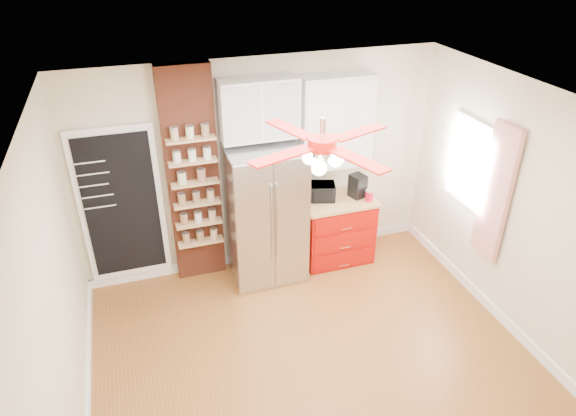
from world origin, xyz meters
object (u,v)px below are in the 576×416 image
object	(u,v)px
red_cabinet	(336,229)
coffee_maker	(358,186)
pantry_jar_oats	(182,178)
ceiling_fan	(322,144)
canister_left	(369,196)
fridge	(266,214)
toaster_oven	(319,192)

from	to	relation	value
red_cabinet	coffee_maker	distance (m)	0.65
pantry_jar_oats	ceiling_fan	bearing A→B (deg)	-60.81
ceiling_fan	canister_left	distance (m)	2.47
coffee_maker	ceiling_fan	bearing A→B (deg)	-142.56
red_cabinet	pantry_jar_oats	world-z (taller)	pantry_jar_oats
fridge	pantry_jar_oats	bearing A→B (deg)	171.34
fridge	red_cabinet	bearing A→B (deg)	2.95
toaster_oven	coffee_maker	bearing A→B (deg)	7.34
red_cabinet	toaster_oven	world-z (taller)	toaster_oven
fridge	toaster_oven	bearing A→B (deg)	8.98
pantry_jar_oats	toaster_oven	bearing A→B (deg)	-0.87
red_cabinet	ceiling_fan	xyz separation A→B (m)	(-0.92, -1.68, 1.97)
pantry_jar_oats	fridge	bearing A→B (deg)	-8.66
toaster_oven	canister_left	world-z (taller)	toaster_oven
coffee_maker	fridge	bearing A→B (deg)	164.51
toaster_oven	ceiling_fan	bearing A→B (deg)	-94.90
toaster_oven	pantry_jar_oats	size ratio (longest dim) A/B	2.80
coffee_maker	red_cabinet	bearing A→B (deg)	159.88
fridge	toaster_oven	size ratio (longest dim) A/B	4.54
ceiling_fan	fridge	bearing A→B (deg)	91.76
ceiling_fan	coffee_maker	world-z (taller)	ceiling_fan
fridge	toaster_oven	distance (m)	0.77
red_cabinet	canister_left	size ratio (longest dim) A/B	7.22
toaster_oven	coffee_maker	xyz separation A→B (m)	(0.49, -0.08, 0.04)
ceiling_fan	canister_left	xyz separation A→B (m)	(1.28, 1.52, -1.46)
coffee_maker	canister_left	xyz separation A→B (m)	(0.10, -0.15, -0.09)
pantry_jar_oats	canister_left	bearing A→B (deg)	-6.37
canister_left	pantry_jar_oats	distance (m)	2.34
red_cabinet	ceiling_fan	world-z (taller)	ceiling_fan
ceiling_fan	canister_left	bearing A→B (deg)	49.79
coffee_maker	pantry_jar_oats	xyz separation A→B (m)	(-2.17, 0.11, 0.39)
red_cabinet	canister_left	distance (m)	0.65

